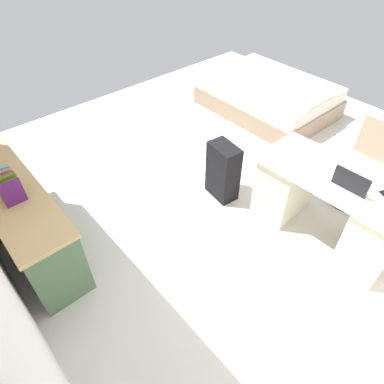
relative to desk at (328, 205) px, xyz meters
name	(u,v)px	position (x,y,z in m)	size (l,w,h in m)	color
ground_plane	(238,185)	(1.07, 0.10, -0.39)	(6.19, 6.19, 0.00)	beige
desk	(328,205)	(0.00, 0.00, 0.00)	(1.46, 0.71, 0.75)	beige
office_chair	(363,168)	(0.06, -0.77, 0.03)	(0.52, 0.52, 0.94)	black
credenza	(22,217)	(1.83, 2.31, -0.02)	(1.80, 0.48, 0.75)	#4C6B47
bed	(269,96)	(2.02, -1.58, -0.15)	(1.90, 1.41, 0.58)	gray
suitcase_black	(223,171)	(1.09, 0.36, -0.05)	(0.36, 0.22, 0.68)	black
laptop	(352,184)	(-0.14, 0.06, 0.41)	(0.32, 0.23, 0.21)	#B7B7BC
computer_mouse	(327,171)	(0.12, 0.02, 0.37)	(0.06, 0.10, 0.03)	white
book_row	(8,186)	(1.70, 2.31, 0.47)	(0.27, 0.17, 0.24)	#531C5F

